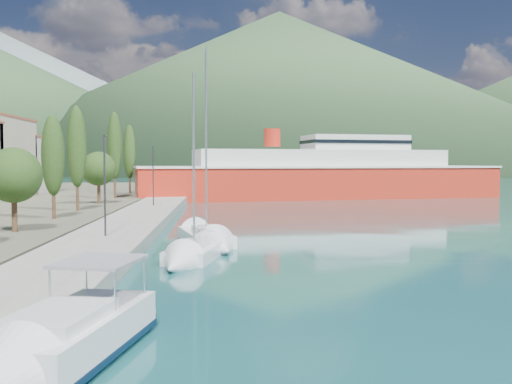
{
  "coord_description": "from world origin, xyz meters",
  "views": [
    {
      "loc": [
        -1.97,
        -19.0,
        5.23
      ],
      "look_at": [
        0.0,
        14.0,
        3.5
      ],
      "focal_mm": 40.0,
      "sensor_mm": 36.0,
      "label": 1
    }
  ],
  "objects": [
    {
      "name": "lamp_posts",
      "position": [
        -9.0,
        16.42,
        4.08
      ],
      "size": [
        0.15,
        46.41,
        6.06
      ],
      "color": "#2D2D33",
      "rests_on": "quay"
    },
    {
      "name": "ferry",
      "position": [
        12.6,
        63.71,
        3.21
      ],
      "size": [
        54.22,
        20.88,
        10.54
      ],
      "color": "red",
      "rests_on": "ground"
    },
    {
      "name": "ground",
      "position": [
        0.0,
        120.0,
        0.0
      ],
      "size": [
        1400.0,
        1400.0,
        0.0
      ],
      "primitive_type": "plane",
      "color": "#174F50"
    },
    {
      "name": "sailboat_mid",
      "position": [
        -2.53,
        15.8,
        0.32
      ],
      "size": [
        4.66,
        9.66,
        13.44
      ],
      "color": "silver",
      "rests_on": "ground"
    },
    {
      "name": "tree_row",
      "position": [
        -15.45,
        32.7,
        5.7
      ],
      "size": [
        3.73,
        65.91,
        10.86
      ],
      "color": "#47301E",
      "rests_on": "land_strip"
    },
    {
      "name": "quay",
      "position": [
        -9.0,
        26.0,
        0.4
      ],
      "size": [
        5.0,
        88.0,
        0.8
      ],
      "primitive_type": "cube",
      "color": "gray",
      "rests_on": "ground"
    },
    {
      "name": "hills_far",
      "position": [
        138.59,
        618.73,
        77.39
      ],
      "size": [
        1480.0,
        900.0,
        180.0
      ],
      "color": "slate",
      "rests_on": "ground"
    },
    {
      "name": "sailboat_near",
      "position": [
        -3.81,
        10.18,
        0.3
      ],
      "size": [
        3.87,
        7.88,
        10.88
      ],
      "color": "silver",
      "rests_on": "ground"
    },
    {
      "name": "hills_near",
      "position": [
        98.04,
        372.5,
        49.18
      ],
      "size": [
        1010.0,
        520.0,
        115.0
      ],
      "color": "#345330",
      "rests_on": "ground"
    },
    {
      "name": "motor_cruiser",
      "position": [
        -6.24,
        -5.28,
        0.51
      ],
      "size": [
        4.22,
        8.68,
        3.08
      ],
      "color": "black",
      "rests_on": "ground"
    }
  ]
}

